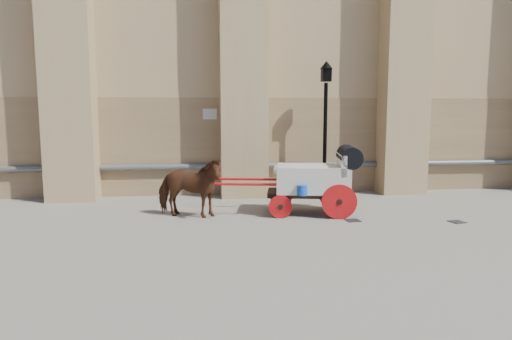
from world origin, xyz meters
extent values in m
plane|color=slate|center=(0.00, 0.00, 0.00)|extent=(90.00, 90.00, 0.00)
cube|color=#977E52|center=(2.00, 4.15, 1.50)|extent=(44.00, 0.35, 3.00)
cylinder|color=#59595B|center=(2.00, 3.88, 0.90)|extent=(42.00, 0.18, 0.18)
cube|color=beige|center=(-2.00, 3.97, 2.50)|extent=(0.42, 0.04, 0.32)
imported|color=#5C2C1A|center=(-2.59, 0.95, 0.74)|extent=(1.90, 1.31, 1.47)
cube|color=black|center=(0.40, 1.03, 0.52)|extent=(2.21, 1.32, 0.11)
cube|color=beige|center=(0.50, 1.01, 0.90)|extent=(1.98, 1.50, 0.66)
cube|color=beige|center=(1.19, 0.87, 1.27)|extent=(0.36, 1.18, 0.52)
cube|color=beige|center=(-0.29, 1.16, 1.13)|extent=(0.52, 1.08, 0.09)
cylinder|color=black|center=(1.37, 0.84, 1.46)|extent=(0.74, 1.26, 0.53)
cylinder|color=red|center=(0.99, 0.32, 0.42)|extent=(0.84, 0.22, 0.85)
cylinder|color=red|center=(1.21, 1.47, 0.42)|extent=(0.84, 0.22, 0.85)
cylinder|color=red|center=(-0.40, 0.59, 0.28)|extent=(0.57, 0.16, 0.57)
cylinder|color=red|center=(-0.18, 1.73, 0.28)|extent=(0.57, 0.16, 0.57)
cylinder|color=red|center=(-1.20, 0.90, 0.80)|extent=(2.23, 0.49, 0.07)
cylinder|color=red|center=(-1.04, 1.74, 0.80)|extent=(2.23, 0.49, 0.07)
cylinder|color=blue|center=(0.09, 0.41, 0.71)|extent=(0.24, 0.24, 0.24)
cylinder|color=black|center=(1.40, 3.19, 1.71)|extent=(0.11, 0.11, 3.41)
cone|color=black|center=(1.40, 3.19, 0.17)|extent=(0.34, 0.34, 0.34)
cube|color=black|center=(1.40, 3.19, 3.65)|extent=(0.27, 0.27, 0.40)
cone|color=black|center=(1.40, 3.19, 3.93)|extent=(0.38, 0.38, 0.23)
cube|color=black|center=(1.26, 0.12, 0.01)|extent=(0.35, 0.35, 0.01)
cube|color=black|center=(3.64, -0.31, 0.01)|extent=(0.38, 0.38, 0.01)
camera|label=1|loc=(-2.32, -10.10, 2.57)|focal=32.00mm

